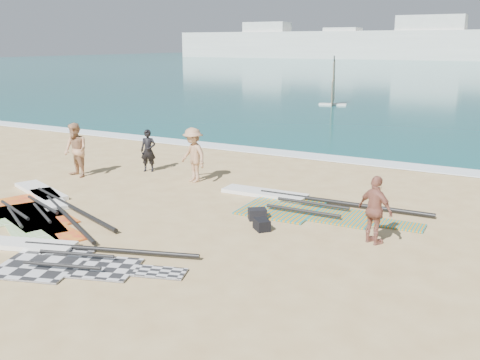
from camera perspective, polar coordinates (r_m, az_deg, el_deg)
The scene contains 14 objects.
ground at distance 12.38m, azimuth -11.86°, elevation -8.18°, with size 300.00×300.00×0.00m, color tan.
surf_line at distance 22.70m, azimuth 8.67°, elevation 2.33°, with size 300.00×1.20×0.04m, color white.
far_town at distance 160.28m, azimuth 21.09°, elevation 13.43°, with size 160.00×8.00×12.00m.
rig_grey at distance 12.78m, azimuth -18.60°, elevation -7.68°, with size 5.34×3.00×0.20m.
rig_green at distance 16.19m, azimuth -20.43°, elevation -3.18°, with size 5.17×4.04×0.20m.
rig_orange at distance 15.99m, azimuth 6.15°, elevation -2.53°, with size 6.55×2.59×0.21m.
rig_red at distance 17.00m, azimuth -20.62°, elevation -2.37°, with size 6.16×3.81×0.20m.
gear_bag_near at distance 14.63m, azimuth 1.86°, elevation -3.66°, with size 0.48×0.35×0.31m, color black.
gear_bag_far at distance 13.84m, azimuth 2.33°, elevation -4.79°, with size 0.47×0.33×0.28m, color black.
person_wetsuit at distance 20.25m, azimuth -9.76°, elevation 3.11°, with size 0.58×0.38×1.58m, color black.
beachgoer_left at distance 19.98m, azimuth -17.13°, elevation 3.05°, with size 0.95×0.74×1.95m, color tan.
beachgoer_mid at distance 18.48m, azimuth -5.02°, elevation 2.67°, with size 1.22×0.70×1.89m, color tan.
beachgoer_back at distance 13.11m, azimuth 14.24°, elevation -3.14°, with size 0.98×0.41×1.67m, color #965848.
windsurfer_left at distance 42.12m, azimuth 9.91°, elevation 9.39°, with size 2.16×2.48×3.79m.
Camera 1 is at (7.60, -8.57, 4.69)m, focal length 40.00 mm.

